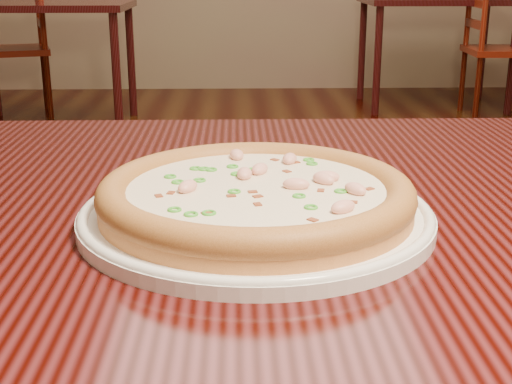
{
  "coord_description": "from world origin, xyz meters",
  "views": [
    {
      "loc": [
        -0.17,
        -1.28,
        0.97
      ],
      "look_at": [
        -0.15,
        -0.67,
        0.78
      ],
      "focal_mm": 50.0,
      "sensor_mm": 36.0,
      "label": 1
    }
  ],
  "objects_px": {
    "chair_b": "(24,49)",
    "chair_c": "(492,49)",
    "hero_table": "(372,296)",
    "bg_table_left": "(46,19)",
    "plate": "(256,214)",
    "pizza": "(256,195)",
    "bg_table_right": "(437,12)"
  },
  "relations": [
    {
      "from": "chair_b",
      "to": "chair_c",
      "type": "distance_m",
      "value": 3.06
    },
    {
      "from": "hero_table",
      "to": "bg_table_left",
      "type": "bearing_deg",
      "value": 108.71
    },
    {
      "from": "plate",
      "to": "pizza",
      "type": "distance_m",
      "value": 0.02
    },
    {
      "from": "hero_table",
      "to": "plate",
      "type": "relative_size",
      "value": 3.77
    },
    {
      "from": "hero_table",
      "to": "bg_table_left",
      "type": "relative_size",
      "value": 1.2
    },
    {
      "from": "chair_c",
      "to": "plate",
      "type": "bearing_deg",
      "value": -112.17
    },
    {
      "from": "bg_table_left",
      "to": "hero_table",
      "type": "bearing_deg",
      "value": -71.29
    },
    {
      "from": "pizza",
      "to": "bg_table_left",
      "type": "relative_size",
      "value": 0.28
    },
    {
      "from": "pizza",
      "to": "bg_table_right",
      "type": "height_order",
      "value": "pizza"
    },
    {
      "from": "bg_table_right",
      "to": "hero_table",
      "type": "bearing_deg",
      "value": -105.94
    },
    {
      "from": "plate",
      "to": "chair_b",
      "type": "distance_m",
      "value": 4.4
    },
    {
      "from": "plate",
      "to": "pizza",
      "type": "relative_size",
      "value": 1.12
    },
    {
      "from": "plate",
      "to": "pizza",
      "type": "bearing_deg",
      "value": 38.03
    },
    {
      "from": "plate",
      "to": "pizza",
      "type": "xyz_separation_m",
      "value": [
        0.0,
        0.0,
        0.02
      ]
    },
    {
      "from": "plate",
      "to": "chair_c",
      "type": "height_order",
      "value": "chair_c"
    },
    {
      "from": "bg_table_left",
      "to": "bg_table_right",
      "type": "height_order",
      "value": "same"
    },
    {
      "from": "bg_table_left",
      "to": "chair_b",
      "type": "bearing_deg",
      "value": 127.14
    },
    {
      "from": "plate",
      "to": "hero_table",
      "type": "bearing_deg",
      "value": 22.62
    },
    {
      "from": "pizza",
      "to": "chair_c",
      "type": "xyz_separation_m",
      "value": [
        1.64,
        4.04,
        -0.34
      ]
    },
    {
      "from": "plate",
      "to": "chair_b",
      "type": "relative_size",
      "value": 0.33
    },
    {
      "from": "plate",
      "to": "chair_c",
      "type": "relative_size",
      "value": 0.33
    },
    {
      "from": "bg_table_right",
      "to": "bg_table_left",
      "type": "bearing_deg",
      "value": -167.24
    },
    {
      "from": "chair_b",
      "to": "bg_table_right",
      "type": "bearing_deg",
      "value": 4.98
    },
    {
      "from": "pizza",
      "to": "plate",
      "type": "bearing_deg",
      "value": -141.97
    },
    {
      "from": "plate",
      "to": "bg_table_right",
      "type": "distance_m",
      "value": 4.61
    },
    {
      "from": "pizza",
      "to": "hero_table",
      "type": "bearing_deg",
      "value": 22.59
    },
    {
      "from": "plate",
      "to": "pizza",
      "type": "height_order",
      "value": "pizza"
    },
    {
      "from": "plate",
      "to": "bg_table_left",
      "type": "bearing_deg",
      "value": 106.85
    },
    {
      "from": "chair_c",
      "to": "bg_table_left",
      "type": "bearing_deg",
      "value": -175.72
    },
    {
      "from": "bg_table_right",
      "to": "chair_b",
      "type": "height_order",
      "value": "chair_b"
    },
    {
      "from": "hero_table",
      "to": "plate",
      "type": "height_order",
      "value": "plate"
    },
    {
      "from": "hero_table",
      "to": "chair_c",
      "type": "height_order",
      "value": "chair_c"
    }
  ]
}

